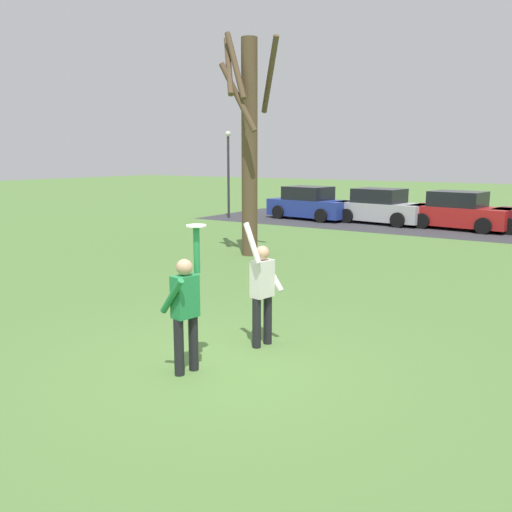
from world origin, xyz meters
name	(u,v)px	position (x,y,z in m)	size (l,w,h in m)	color
ground_plane	(220,366)	(0.00, 0.00, 0.00)	(120.00, 120.00, 0.00)	#567F3D
person_catcher	(185,306)	(-0.25, -0.44, 0.98)	(0.49, 0.58, 2.08)	black
person_defender	(262,287)	(0.04, 1.09, 0.98)	(0.51, 0.60, 2.04)	black
frisbee_disc	(196,226)	(-0.21, -0.22, 2.09)	(0.28, 0.28, 0.02)	white
parked_car_blue	(310,204)	(-7.77, 17.65, 0.73)	(4.30, 2.44, 1.59)	#233893
parked_car_silver	(381,208)	(-4.22, 17.89, 0.73)	(4.30, 2.44, 1.59)	#BCBCC1
parked_car_red	(459,212)	(-0.72, 17.79, 0.73)	(4.30, 2.44, 1.59)	red
parking_strip	(506,232)	(1.12, 17.86, 0.00)	(27.56, 6.40, 0.01)	#38383D
bare_tree_tall	(249,140)	(-4.72, 7.78, 3.54)	(1.97, 1.97, 6.64)	brown
lamppost_by_lot	(228,166)	(-11.38, 15.86, 2.59)	(0.28, 0.28, 4.26)	#2D2D33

